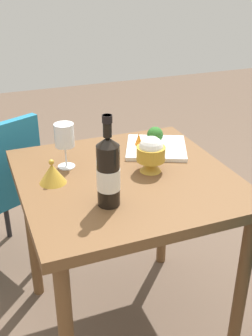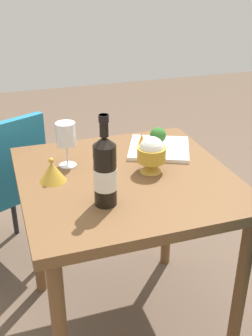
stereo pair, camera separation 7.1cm
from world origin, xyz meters
name	(u,v)px [view 1 (the left image)]	position (x,y,z in m)	size (l,w,h in m)	color
ground_plane	(126,321)	(0.00, 0.00, 0.00)	(8.00, 8.00, 0.00)	brown
dining_table	(126,199)	(0.00, 0.00, 0.65)	(0.79, 0.79, 0.76)	brown
wine_bottle	(108,171)	(-0.13, -0.17, 0.88)	(0.08, 0.08, 0.31)	black
wine_glass	(64,136)	(-0.19, 0.15, 0.89)	(0.08, 0.08, 0.18)	white
rice_bowl	(151,153)	(0.10, 0.00, 0.83)	(0.11, 0.11, 0.14)	gold
rice_bowl_lid	(52,173)	(-0.27, 0.04, 0.80)	(0.10, 0.10, 0.09)	gold
serving_plate	(156,148)	(0.21, 0.18, 0.77)	(0.33, 0.33, 0.02)	white
broccoli_floret	(155,135)	(0.20, 0.18, 0.82)	(0.07, 0.07, 0.09)	#729E4C
carrot_garnish_left	(139,139)	(0.14, 0.22, 0.80)	(0.03, 0.03, 0.05)	orange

